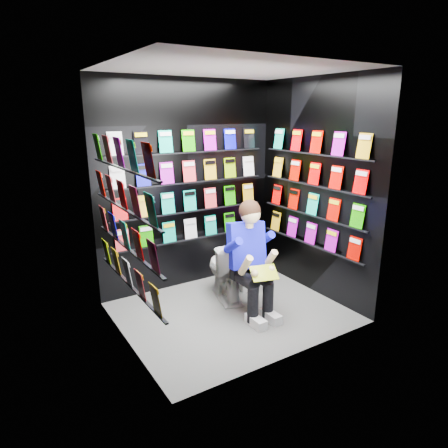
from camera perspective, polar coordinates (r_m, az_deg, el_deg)
floor at (r=4.65m, az=1.05°, el=-12.46°), size 2.40×2.40×0.00m
ceiling at (r=4.12m, az=1.24°, el=21.34°), size 2.40×2.40×0.00m
wall_back at (r=5.05m, az=-5.10°, el=5.43°), size 2.40×0.04×2.60m
wall_front at (r=3.43m, az=10.31°, el=0.30°), size 2.40×0.04×2.60m
wall_left at (r=3.70m, az=-14.65°, el=1.17°), size 0.04×2.00×2.60m
wall_right at (r=4.94m, az=12.92°, el=4.87°), size 0.04×2.00×2.60m
comics_back at (r=5.02m, az=-4.94°, el=5.43°), size 2.10×0.06×1.37m
comics_left at (r=3.70m, az=-14.21°, el=1.31°), size 0.06×1.70×1.37m
comics_right at (r=4.92m, az=12.67°, el=4.90°), size 0.06×1.70×1.37m
toilet at (r=4.84m, az=0.37°, el=-6.48°), size 0.61×0.84×0.73m
longbox at (r=5.23m, az=3.05°, el=-7.50°), size 0.28×0.40×0.27m
longbox_lid at (r=5.17m, az=3.08°, el=-5.97°), size 0.30×0.42×0.03m
reader at (r=4.40m, az=3.03°, el=-3.17°), size 0.71×0.88×1.41m
held_comic at (r=4.21m, az=5.74°, el=-6.96°), size 0.32×0.24×0.12m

